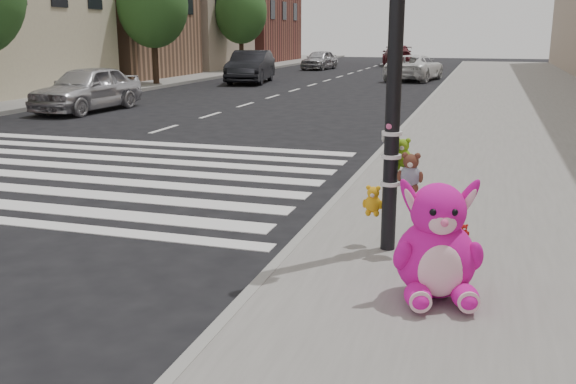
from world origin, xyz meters
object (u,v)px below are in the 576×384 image
at_px(pink_bunny, 437,250).
at_px(red_teddy, 464,232).
at_px(signal_pole, 396,99).
at_px(car_white_near, 415,68).
at_px(car_silver_far, 87,89).
at_px(car_dark_far, 251,67).

height_order(pink_bunny, red_teddy, pink_bunny).
bearing_deg(signal_pole, car_white_near, 95.73).
bearing_deg(car_silver_far, red_teddy, -37.71).
bearing_deg(car_silver_far, signal_pole, -41.18).
distance_m(car_silver_far, car_dark_far, 12.47).
distance_m(signal_pole, car_silver_far, 15.83).
height_order(pink_bunny, car_silver_far, car_silver_far).
bearing_deg(signal_pole, car_dark_far, 113.82).
distance_m(signal_pole, pink_bunny, 1.83).
relative_size(signal_pole, car_silver_far, 0.94).
height_order(car_dark_far, car_white_near, car_dark_far).
xyz_separation_m(car_silver_far, car_white_near, (8.53, 16.56, -0.06)).
bearing_deg(car_silver_far, pink_bunny, -42.79).
height_order(signal_pole, pink_bunny, signal_pole).
height_order(car_silver_far, car_white_near, car_silver_far).
bearing_deg(car_white_near, red_teddy, 105.84).
height_order(pink_bunny, car_white_near, car_white_near).
bearing_deg(car_white_near, car_dark_far, 36.89).
bearing_deg(red_teddy, car_silver_far, 133.95).
bearing_deg(red_teddy, car_white_near, 92.24).
bearing_deg(signal_pole, pink_bunny, -64.68).
xyz_separation_m(pink_bunny, red_teddy, (0.19, 1.83, -0.37)).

